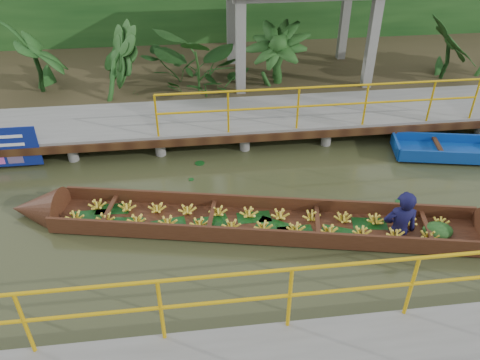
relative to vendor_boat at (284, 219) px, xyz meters
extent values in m
plane|color=#32361B|center=(-1.33, 0.35, -0.24)|extent=(80.00, 80.00, 0.00)
cube|color=#362D1B|center=(-1.33, 7.85, -0.02)|extent=(30.00, 8.00, 0.45)
cube|color=slate|center=(-1.33, 3.85, 0.26)|extent=(16.00, 2.00, 0.15)
cube|color=#311A0D|center=(-1.33, 2.85, 0.18)|extent=(16.00, 0.12, 0.18)
cylinder|color=#DEA70B|center=(1.42, 2.90, 1.33)|extent=(7.50, 0.05, 0.05)
cylinder|color=#DEA70B|center=(1.42, 2.90, 0.88)|extent=(7.50, 0.05, 0.05)
cylinder|color=#DEA70B|center=(1.42, 2.90, 0.83)|extent=(0.05, 0.05, 1.00)
cylinder|color=slate|center=(-5.33, 3.05, -0.02)|extent=(0.24, 0.24, 0.55)
cylinder|color=slate|center=(-5.33, 4.65, -0.02)|extent=(0.24, 0.24, 0.55)
cylinder|color=slate|center=(-3.33, 3.05, -0.02)|extent=(0.24, 0.24, 0.55)
cylinder|color=slate|center=(-3.33, 4.65, -0.02)|extent=(0.24, 0.24, 0.55)
cylinder|color=slate|center=(-1.33, 3.05, -0.02)|extent=(0.24, 0.24, 0.55)
cylinder|color=slate|center=(-1.33, 4.65, -0.02)|extent=(0.24, 0.24, 0.55)
cylinder|color=slate|center=(0.67, 3.05, -0.02)|extent=(0.24, 0.24, 0.55)
cylinder|color=slate|center=(0.67, 4.65, -0.02)|extent=(0.24, 0.24, 0.55)
cylinder|color=slate|center=(2.67, 3.05, -0.02)|extent=(0.24, 0.24, 0.55)
cylinder|color=slate|center=(2.67, 4.65, -0.02)|extent=(0.24, 0.24, 0.55)
cylinder|color=slate|center=(4.67, 3.05, -0.02)|extent=(0.24, 0.24, 0.55)
cylinder|color=slate|center=(4.67, 4.65, -0.02)|extent=(0.24, 0.24, 0.55)
cylinder|color=slate|center=(-1.33, 3.05, -0.02)|extent=(0.24, 0.24, 0.55)
cylinder|color=#DEA70B|center=(-0.33, -2.70, 1.41)|extent=(10.00, 0.05, 0.05)
cylinder|color=#DEA70B|center=(-0.33, -2.70, 0.96)|extent=(10.00, 0.05, 0.05)
cylinder|color=#DEA70B|center=(-0.33, -2.70, 0.91)|extent=(0.05, 0.05, 1.00)
cube|color=slate|center=(-0.13, 5.45, 1.36)|extent=(0.25, 0.25, 2.80)
cube|color=slate|center=(3.47, 5.45, 1.36)|extent=(0.25, 0.25, 2.80)
cube|color=slate|center=(-0.13, 7.85, 1.36)|extent=(0.25, 0.25, 2.80)
cube|color=slate|center=(3.47, 7.85, 1.36)|extent=(0.25, 0.25, 2.80)
cube|color=#361B0E|center=(-0.36, 0.08, -0.18)|extent=(7.94, 2.61, 0.06)
cube|color=#361B0E|center=(-0.26, 0.56, -0.05)|extent=(7.75, 1.70, 0.34)
cube|color=#361B0E|center=(-0.47, -0.41, -0.05)|extent=(7.75, 1.70, 0.34)
cone|color=#361B0E|center=(-4.67, 0.99, -0.11)|extent=(1.16, 1.13, 0.95)
ellipsoid|color=#133C13|center=(2.73, -0.58, -0.09)|extent=(0.63, 0.54, 0.26)
imported|color=#0F0F37|center=(2.05, -0.44, 0.72)|extent=(0.69, 0.51, 1.75)
cube|color=navy|center=(4.59, 2.11, -0.15)|extent=(3.05, 1.46, 0.10)
cube|color=navy|center=(4.68, 2.54, -0.03)|extent=(2.88, 0.66, 0.29)
cube|color=navy|center=(4.50, 1.68, -0.03)|extent=(2.88, 0.66, 0.29)
cube|color=navy|center=(3.16, 2.41, -0.03)|extent=(0.24, 0.87, 0.29)
cube|color=#311A0D|center=(4.12, 2.21, 0.01)|extent=(0.28, 0.88, 0.05)
imported|color=#133C13|center=(-5.57, 5.65, 1.15)|extent=(1.51, 1.51, 1.89)
imported|color=#133C13|center=(-3.57, 5.65, 1.15)|extent=(1.51, 1.51, 1.89)
imported|color=#133C13|center=(-1.07, 5.65, 1.15)|extent=(1.51, 1.51, 1.89)
imported|color=#133C13|center=(0.93, 5.65, 1.15)|extent=(1.51, 1.51, 1.89)
imported|color=#133C13|center=(5.93, 5.65, 1.15)|extent=(1.51, 1.51, 1.89)
camera|label=1|loc=(-1.65, -6.64, 5.39)|focal=35.00mm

